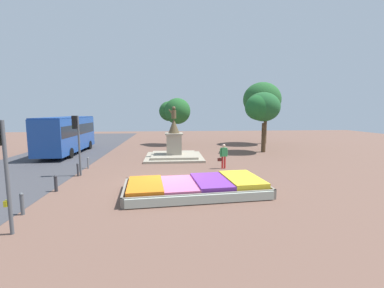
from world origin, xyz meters
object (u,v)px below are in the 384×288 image
(statue_monument, at_px, (174,149))
(traffic_light_mid_block, at_px, (77,134))
(kerb_bollard_mid_b, at_px, (78,169))
(kerb_bollard_north, at_px, (88,163))
(kerb_bollard_mid_a, at_px, (56,183))
(city_bus, at_px, (67,133))
(kerb_bollard_south, at_px, (22,203))
(flower_planter, at_px, (197,187))
(pedestrian_with_handbag, at_px, (223,155))
(traffic_light_near_crossing, at_px, (2,157))

(statue_monument, relative_size, traffic_light_mid_block, 1.29)
(kerb_bollard_mid_b, distance_m, kerb_bollard_north, 2.19)
(traffic_light_mid_block, relative_size, kerb_bollard_mid_a, 4.41)
(city_bus, distance_m, kerb_bollard_south, 15.53)
(kerb_bollard_mid_a, bearing_deg, traffic_light_mid_block, 89.62)
(flower_planter, distance_m, city_bus, 17.01)
(flower_planter, bearing_deg, pedestrian_with_handbag, 65.45)
(kerb_bollard_north, bearing_deg, flower_planter, -40.65)
(traffic_light_near_crossing, bearing_deg, city_bus, 104.80)
(traffic_light_near_crossing, bearing_deg, statue_monument, 67.18)
(traffic_light_near_crossing, distance_m, kerb_bollard_north, 10.10)
(flower_planter, xyz_separation_m, statue_monument, (-0.98, 9.68, 0.48))
(kerb_bollard_mid_a, distance_m, kerb_bollard_north, 5.27)
(traffic_light_near_crossing, xyz_separation_m, kerb_bollard_mid_a, (-0.43, 4.59, -2.12))
(city_bus, xyz_separation_m, kerb_bollard_mid_a, (3.96, -12.01, -1.55))
(traffic_light_near_crossing, height_order, pedestrian_with_handbag, traffic_light_near_crossing)
(kerb_bollard_north, bearing_deg, city_bus, 120.21)
(pedestrian_with_handbag, distance_m, kerb_bollard_mid_a, 10.48)
(traffic_light_near_crossing, distance_m, traffic_light_mid_block, 7.83)
(kerb_bollard_mid_a, xyz_separation_m, kerb_bollard_mid_b, (0.01, 3.08, -0.02))
(kerb_bollard_south, bearing_deg, city_bus, 104.76)
(statue_monument, bearing_deg, city_bus, 162.57)
(city_bus, relative_size, pedestrian_with_handbag, 5.22)
(kerb_bollard_north, bearing_deg, pedestrian_with_handbag, -4.92)
(traffic_light_near_crossing, bearing_deg, pedestrian_with_handbag, 45.00)
(kerb_bollard_north, bearing_deg, kerb_bollard_south, -89.92)
(kerb_bollard_south, bearing_deg, flower_planter, 16.56)
(kerb_bollard_mid_b, bearing_deg, statue_monument, 43.57)
(traffic_light_near_crossing, bearing_deg, kerb_bollard_south, 105.23)
(flower_planter, height_order, traffic_light_mid_block, traffic_light_mid_block)
(kerb_bollard_mid_b, bearing_deg, traffic_light_near_crossing, -86.89)
(flower_planter, relative_size, kerb_bollard_mid_b, 8.68)
(kerb_bollard_north, bearing_deg, traffic_light_near_crossing, -87.31)
(city_bus, xyz_separation_m, kerb_bollard_south, (3.94, -14.95, -1.53))
(city_bus, bearing_deg, kerb_bollard_south, -75.24)
(statue_monument, xyz_separation_m, kerb_bollard_south, (-6.11, -11.79, -0.31))
(traffic_light_mid_block, bearing_deg, kerb_bollard_south, -90.43)
(kerb_bollard_south, relative_size, kerb_bollard_north, 1.09)
(kerb_bollard_mid_b, xyz_separation_m, kerb_bollard_north, (-0.05, 2.19, -0.01))
(flower_planter, bearing_deg, kerb_bollard_south, -163.44)
(city_bus, bearing_deg, traffic_light_mid_block, -65.63)
(traffic_light_near_crossing, distance_m, kerb_bollard_south, 2.71)
(kerb_bollard_south, xyz_separation_m, kerb_bollard_mid_a, (0.02, 2.93, -0.02))
(statue_monument, relative_size, kerb_bollard_south, 5.44)
(traffic_light_near_crossing, height_order, traffic_light_mid_block, traffic_light_mid_block)
(flower_planter, height_order, kerb_bollard_mid_a, kerb_bollard_mid_a)
(pedestrian_with_handbag, relative_size, kerb_bollard_mid_b, 2.10)
(flower_planter, xyz_separation_m, traffic_light_near_crossing, (-6.63, -3.77, 2.27))
(statue_monument, bearing_deg, traffic_light_mid_block, -137.10)
(traffic_light_mid_block, bearing_deg, kerb_bollard_north, 91.60)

